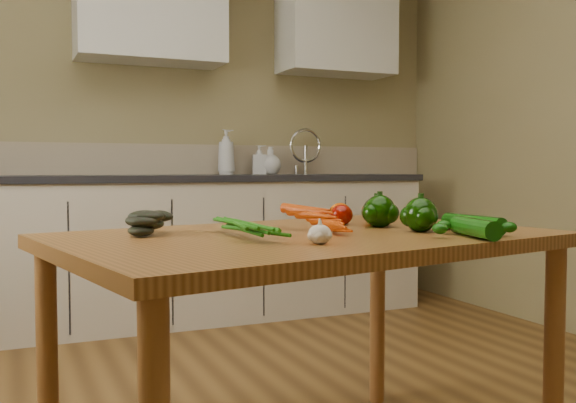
% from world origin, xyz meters
% --- Properties ---
extents(room, '(4.04, 5.04, 2.64)m').
position_xyz_m(room, '(0.00, 0.17, 1.25)').
color(room, brown).
rests_on(room, ground).
extents(counter_run, '(2.84, 0.64, 1.14)m').
position_xyz_m(counter_run, '(0.21, 2.19, 0.46)').
color(counter_run, beige).
rests_on(counter_run, ground).
extents(upper_cabinets, '(2.15, 0.35, 0.70)m').
position_xyz_m(upper_cabinets, '(0.51, 2.32, 1.95)').
color(upper_cabinets, silver).
rests_on(upper_cabinets, room).
extents(table, '(1.55, 1.15, 0.75)m').
position_xyz_m(table, '(-0.13, -0.01, 0.67)').
color(table, '#985F2C').
rests_on(table, ground).
extents(soap_bottle_a, '(0.14, 0.14, 0.30)m').
position_xyz_m(soap_bottle_a, '(0.40, 2.35, 1.05)').
color(soap_bottle_a, silver).
rests_on(soap_bottle_a, counter_run).
extents(soap_bottle_b, '(0.11, 0.11, 0.20)m').
position_xyz_m(soap_bottle_b, '(0.63, 2.35, 1.00)').
color(soap_bottle_b, silver).
rests_on(soap_bottle_b, counter_run).
extents(soap_bottle_c, '(0.20, 0.20, 0.19)m').
position_xyz_m(soap_bottle_c, '(0.70, 2.33, 0.99)').
color(soap_bottle_c, silver).
rests_on(soap_bottle_c, counter_run).
extents(carrot_bunch, '(0.29, 0.25, 0.07)m').
position_xyz_m(carrot_bunch, '(-0.17, -0.01, 0.79)').
color(carrot_bunch, '#C93F04').
rests_on(carrot_bunch, table).
extents(leafy_greens, '(0.20, 0.18, 0.10)m').
position_xyz_m(leafy_greens, '(-0.57, 0.14, 0.80)').
color(leafy_greens, black).
rests_on(leafy_greens, table).
extents(garlic_bulb, '(0.06, 0.06, 0.05)m').
position_xyz_m(garlic_bulb, '(-0.22, -0.27, 0.78)').
color(garlic_bulb, silver).
rests_on(garlic_bulb, table).
extents(pepper_a, '(0.10, 0.10, 0.10)m').
position_xyz_m(pepper_a, '(0.16, 0.07, 0.80)').
color(pepper_a, black).
rests_on(pepper_a, table).
extents(pepper_b, '(0.09, 0.09, 0.09)m').
position_xyz_m(pepper_b, '(0.18, 0.12, 0.80)').
color(pepper_b, black).
rests_on(pepper_b, table).
extents(pepper_c, '(0.10, 0.10, 0.10)m').
position_xyz_m(pepper_c, '(0.20, -0.11, 0.80)').
color(pepper_c, black).
rests_on(pepper_c, table).
extents(tomato_a, '(0.08, 0.08, 0.07)m').
position_xyz_m(tomato_a, '(0.08, 0.18, 0.79)').
color(tomato_a, '#810B02').
rests_on(tomato_a, table).
extents(tomato_b, '(0.08, 0.08, 0.07)m').
position_xyz_m(tomato_b, '(0.11, 0.24, 0.79)').
color(tomato_b, '#E05205').
rests_on(tomato_b, table).
extents(tomato_c, '(0.08, 0.08, 0.07)m').
position_xyz_m(tomato_c, '(0.25, 0.25, 0.79)').
color(tomato_c, '#E05205').
rests_on(tomato_c, table).
extents(zucchini_a, '(0.07, 0.23, 0.05)m').
position_xyz_m(zucchini_a, '(0.33, -0.19, 0.78)').
color(zucchini_a, '#0B4607').
rests_on(zucchini_a, table).
extents(zucchini_b, '(0.10, 0.21, 0.05)m').
position_xyz_m(zucchini_b, '(0.24, -0.30, 0.78)').
color(zucchini_b, '#0B4607').
rests_on(zucchini_b, table).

